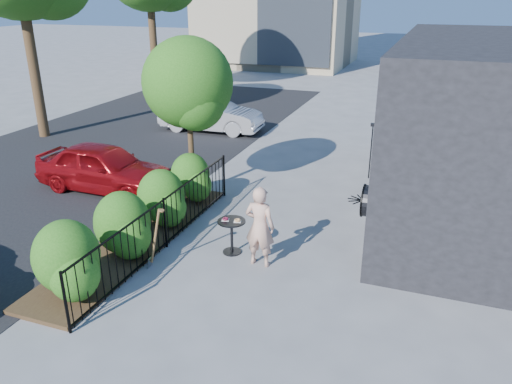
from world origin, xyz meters
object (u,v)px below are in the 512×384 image
at_px(shovel, 154,242).
at_px(car_red, 104,167).
at_px(woman, 260,227).
at_px(cafe_table, 232,231).
at_px(car_silver, 211,115).
at_px(patio_tree, 190,89).

distance_m(shovel, car_red, 4.60).
bearing_deg(woman, cafe_table, -17.57).
distance_m(woman, shovel, 2.00).
bearing_deg(car_silver, cafe_table, -154.84).
bearing_deg(car_silver, shovel, -163.30).
bearing_deg(car_red, patio_tree, -77.75).
height_order(cafe_table, car_red, car_red).
height_order(car_red, car_silver, car_silver).
xyz_separation_m(shovel, car_red, (-3.38, 3.12, 0.06)).
height_order(patio_tree, cafe_table, patio_tree).
relative_size(cafe_table, shovel, 0.58).
distance_m(cafe_table, woman, 0.79).
height_order(cafe_table, car_silver, car_silver).
bearing_deg(woman, shovel, 26.71).
bearing_deg(woman, patio_tree, -43.02).
distance_m(cafe_table, car_silver, 9.58).
xyz_separation_m(woman, shovel, (-1.80, -0.85, -0.23)).
relative_size(woman, car_silver, 0.42).
relative_size(cafe_table, car_red, 0.21).
relative_size(shovel, car_silver, 0.34).
distance_m(patio_tree, car_red, 3.25).
xyz_separation_m(patio_tree, car_red, (-2.40, -0.47, -2.13)).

